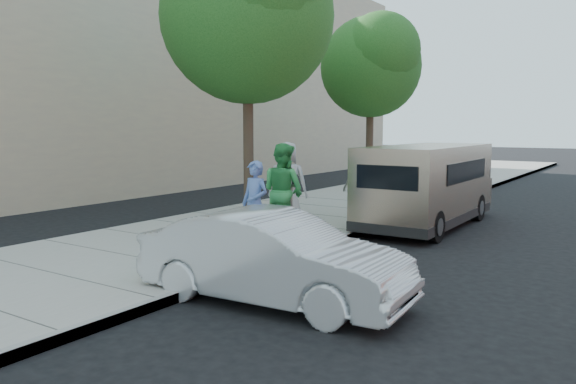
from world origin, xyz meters
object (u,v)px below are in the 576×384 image
object	(u,v)px
person_officer	(255,204)
person_gray_shirt	(287,183)
parking_meter	(291,192)
sedan	(273,258)
van	(428,184)
tree_near	(249,10)
tree_far	(372,62)
person_green_shirt	(283,191)
person_striped_polo	(364,188)

from	to	relation	value
person_officer	person_gray_shirt	xyz separation A→B (m)	(-0.88, 2.45, 0.15)
parking_meter	sedan	world-z (taller)	parking_meter
parking_meter	person_gray_shirt	world-z (taller)	person_gray_shirt
van	tree_near	bearing A→B (deg)	-164.13
tree_far	person_green_shirt	distance (m)	11.16
person_officer	person_green_shirt	size ratio (longest dim) A/B	0.84
van	person_striped_polo	bearing A→B (deg)	-128.76
person_officer	person_gray_shirt	world-z (taller)	person_gray_shirt
tree_near	tree_far	distance (m)	7.63
tree_near	person_gray_shirt	world-z (taller)	tree_near
sedan	person_gray_shirt	xyz separation A→B (m)	(-2.96, 4.78, 0.49)
tree_far	person_gray_shirt	xyz separation A→B (m)	(1.91, -8.64, -3.75)
tree_far	person_gray_shirt	size ratio (longest dim) A/B	3.29
tree_far	person_striped_polo	bearing A→B (deg)	-65.75
person_green_shirt	person_gray_shirt	bearing A→B (deg)	-48.86
sedan	person_officer	distance (m)	3.13
tree_near	parking_meter	distance (m)	5.75
person_green_shirt	person_striped_polo	xyz separation A→B (m)	(0.64, 2.47, -0.13)
sedan	tree_far	bearing A→B (deg)	16.23
parking_meter	person_officer	xyz separation A→B (m)	(-0.06, -1.20, -0.13)
van	person_gray_shirt	xyz separation A→B (m)	(-2.64, -2.35, 0.07)
person_gray_shirt	sedan	bearing A→B (deg)	97.92
person_officer	sedan	bearing A→B (deg)	-42.63
van	person_green_shirt	bearing A→B (deg)	-114.62
person_striped_polo	person_gray_shirt	bearing A→B (deg)	-15.09
tree_near	person_striped_polo	world-z (taller)	tree_near
person_gray_shirt	tree_far	bearing A→B (deg)	-101.35
tree_near	person_officer	world-z (taller)	tree_near
tree_near	van	bearing A→B (deg)	16.12
tree_near	sedan	xyz separation A→B (m)	(4.87, -5.82, -4.90)
person_green_shirt	person_striped_polo	world-z (taller)	person_green_shirt
tree_far	parking_meter	xyz separation A→B (m)	(2.86, -9.89, -3.77)
person_gray_shirt	person_officer	bearing A→B (deg)	86.00
sedan	person_officer	bearing A→B (deg)	37.98
tree_near	person_officer	size ratio (longest dim) A/B	4.49
parking_meter	person_officer	world-z (taller)	person_officer
person_green_shirt	person_striped_polo	bearing A→B (deg)	-94.46
tree_far	parking_meter	world-z (taller)	tree_far
van	person_gray_shirt	distance (m)	3.54
parking_meter	person_officer	size ratio (longest dim) A/B	0.79
parking_meter	sedan	size ratio (longest dim) A/B	0.34
tree_far	person_green_shirt	world-z (taller)	tree_far
tree_far	person_green_shirt	xyz separation A→B (m)	(2.81, -10.13, -3.74)
tree_near	van	world-z (taller)	tree_near
person_green_shirt	person_striped_polo	distance (m)	2.55
person_striped_polo	person_officer	bearing A→B (deg)	31.77
tree_far	person_striped_polo	distance (m)	9.25
person_green_shirt	person_gray_shirt	distance (m)	1.74
person_officer	van	bearing A→B (deg)	75.58
person_striped_polo	person_green_shirt	bearing A→B (deg)	28.00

